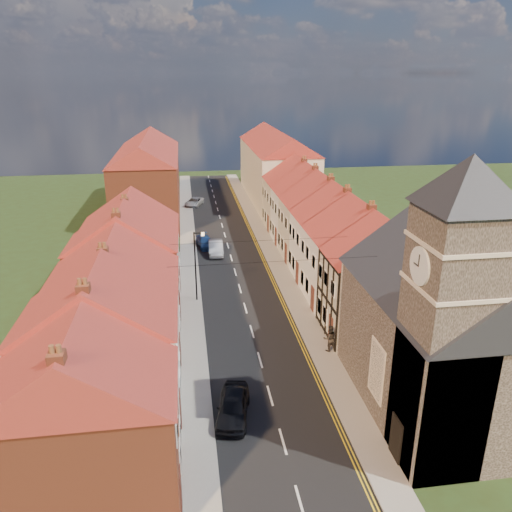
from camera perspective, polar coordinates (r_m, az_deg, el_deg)
The scene contains 24 objects.
ground at distance 26.51m, azimuth 4.00°, elevation -23.19°, with size 160.00×160.00×0.00m, color #243E1A.
road at distance 52.24m, azimuth -2.85°, elevation -0.22°, with size 7.00×90.00×0.02m, color black.
pavement_left at distance 52.04m, azimuth -7.67°, elevation -0.41°, with size 1.80×90.00×0.12m, color #A49D95.
pavement_right at distance 52.78m, azimuth 1.91°, elevation 0.07°, with size 1.80×90.00×0.12m, color #A49D95.
church at distance 28.81m, azimuth 21.50°, elevation -6.63°, with size 11.25×14.25×15.20m.
cottage_r_tudor at distance 36.97m, azimuth 14.19°, elevation -2.26°, with size 8.30×5.20×9.00m.
cottage_r_white_near at distance 41.67m, azimuth 11.51°, elevation 0.53°, with size 8.30×6.00×9.00m.
cottage_r_cream_mid at distance 46.52m, azimuth 9.34°, elevation 2.76°, with size 8.30×5.20×9.00m.
cottage_r_pink at distance 51.47m, azimuth 7.58°, elevation 4.54°, with size 8.30×6.00×9.00m.
cottage_r_white_far at distance 56.51m, azimuth 6.12°, elevation 6.01°, with size 8.30×5.20×9.00m.
cottage_r_cream_far at distance 61.61m, azimuth 4.90°, elevation 7.23°, with size 8.30×6.00×9.00m.
cottage_l_brick_near at distance 23.61m, azimuth -19.30°, elevation -16.94°, with size 8.30×5.70×8.80m.
cottage_l_cream at distance 28.32m, azimuth -17.29°, elevation -9.68°, with size 8.30×6.30×9.10m.
cottage_l_white at distance 34.04m, azimuth -15.76°, elevation -4.59°, with size 8.30×6.90×8.80m.
cottage_l_brick_mid at distance 39.58m, azimuth -14.77°, elevation -0.72°, with size 8.30×5.70×9.10m.
cottage_l_pink at distance 45.07m, azimuth -14.02°, elevation 1.70°, with size 8.30×6.30×8.80m.
block_right_far at distance 76.15m, azimuth 2.32°, elevation 10.40°, with size 8.30×24.20×10.50m.
block_left_far at distance 70.15m, azimuth -12.22°, elevation 9.12°, with size 8.30×24.20×10.50m.
lamppost at distance 41.46m, azimuth -6.84°, elevation -0.67°, with size 0.88×0.15×6.00m.
car_near at distance 29.08m, azimuth -2.64°, elevation -16.76°, with size 1.70×4.23×1.44m, color black.
car_mid at distance 53.38m, azimuth -4.62°, elevation 0.98°, with size 1.49×4.27×1.41m, color #989A9F.
car_far at distance 55.67m, azimuth -5.84°, elevation 1.62°, with size 1.61×3.97×1.15m, color navy.
car_distant at distance 73.56m, azimuth -7.07°, elevation 6.16°, with size 1.93×4.19×1.16m, color #AEB1B6.
pedestrian_right at distance 35.07m, azimuth 8.41°, elevation -9.28°, with size 0.93×0.72×1.91m, color #2B2622.
Camera 1 is at (-4.43, -18.78, 18.18)m, focal length 35.00 mm.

